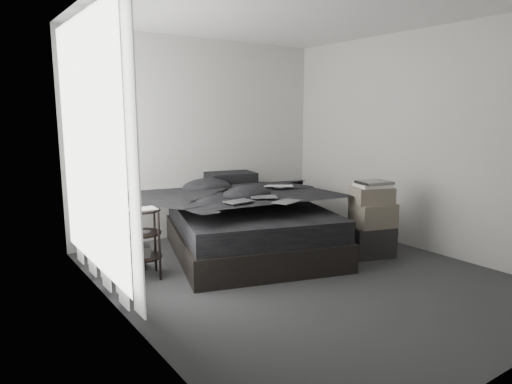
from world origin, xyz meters
TOP-DOWN VIEW (x-y plane):
  - floor at (0.00, 0.00)m, footprint 3.60×4.20m
  - ceiling at (0.00, 0.00)m, footprint 3.60×4.20m
  - wall_back at (0.00, 2.10)m, footprint 3.60×0.01m
  - wall_left at (-1.80, 0.00)m, footprint 0.01×4.20m
  - wall_right at (1.80, 0.00)m, footprint 0.01×4.20m
  - window_left at (-1.78, 0.90)m, footprint 0.02×2.00m
  - curtain_left at (-1.73, 0.90)m, footprint 0.06×2.12m
  - bed at (0.03, 1.02)m, footprint 2.29×2.65m
  - mattress at (0.03, 1.02)m, footprint 2.20×2.57m
  - duvet at (0.01, 0.97)m, footprint 2.15×2.32m
  - pillow_lower at (0.23, 1.87)m, footprint 0.78×0.64m
  - pillow_upper at (0.30, 1.83)m, footprint 0.71×0.55m
  - laptop at (0.44, 0.95)m, footprint 0.43×0.40m
  - comic_a at (-0.41, 0.52)m, footprint 0.30×0.21m
  - comic_b at (-0.05, 0.59)m, footprint 0.34×0.30m
  - comic_c at (-0.01, 0.23)m, footprint 0.33×0.26m
  - side_stand at (-1.34, 0.86)m, footprint 0.46×0.46m
  - papers at (-1.33, 0.85)m, footprint 0.28×0.22m
  - floor_books at (-1.28, 1.14)m, footprint 0.16×0.20m
  - box_lower at (1.09, 0.04)m, footprint 0.57×0.51m
  - box_mid at (1.10, 0.03)m, footprint 0.52×0.46m
  - box_upper at (1.08, 0.05)m, footprint 0.52×0.48m
  - art_book_white at (1.09, 0.04)m, footprint 0.44×0.39m
  - art_book_snake at (1.10, 0.03)m, footprint 0.41×0.35m

SIDE VIEW (x-z plane):
  - floor at x=0.00m, z-range -0.01..0.01m
  - floor_books at x=-1.28m, z-range 0.00..0.12m
  - bed at x=0.03m, z-range 0.00..0.31m
  - box_lower at x=1.09m, z-range 0.00..0.35m
  - side_stand at x=-1.34m, z-range 0.00..0.69m
  - mattress at x=0.03m, z-range 0.31..0.55m
  - box_mid at x=1.10m, z-range 0.35..0.62m
  - pillow_lower at x=0.23m, z-range 0.55..0.70m
  - duvet at x=0.01m, z-range 0.55..0.81m
  - papers at x=-1.33m, z-range 0.69..0.71m
  - box_upper at x=1.08m, z-range 0.62..0.81m
  - pillow_upper at x=0.30m, z-range 0.70..0.84m
  - comic_a at x=-0.41m, z-range 0.81..0.82m
  - comic_b at x=-0.05m, z-range 0.82..0.82m
  - laptop at x=0.44m, z-range 0.81..0.84m
  - comic_c at x=-0.01m, z-range 0.82..0.83m
  - art_book_white at x=1.09m, z-range 0.81..0.84m
  - art_book_snake at x=1.10m, z-range 0.84..0.88m
  - curtain_left at x=-1.73m, z-range 0.04..2.52m
  - wall_back at x=0.00m, z-range 0.00..2.60m
  - wall_left at x=-1.80m, z-range 0.00..2.60m
  - wall_right at x=1.80m, z-range 0.00..2.60m
  - window_left at x=-1.78m, z-range 0.20..2.50m
  - ceiling at x=0.00m, z-range 2.60..2.60m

